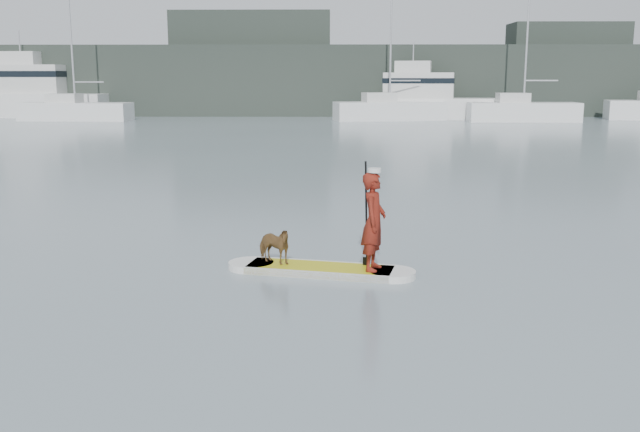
{
  "coord_description": "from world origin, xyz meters",
  "views": [
    {
      "loc": [
        -2.94,
        -11.05,
        3.32
      ],
      "look_at": [
        -3.11,
        0.81,
        1.0
      ],
      "focal_mm": 40.0,
      "sensor_mm": 36.0,
      "label": 1
    }
  ],
  "objects_px": {
    "paddleboard": "(320,270)",
    "motor_yacht_b": "(37,93)",
    "dog": "(273,245)",
    "sailboat_e": "(522,110)",
    "sailboat_d": "(389,109)",
    "motor_yacht_a": "(425,97)",
    "paddler": "(374,222)",
    "sailboat_b": "(75,109)"
  },
  "relations": [
    {
      "from": "paddler",
      "to": "dog",
      "type": "height_order",
      "value": "paddler"
    },
    {
      "from": "sailboat_b",
      "to": "sailboat_e",
      "type": "bearing_deg",
      "value": 2.22
    },
    {
      "from": "sailboat_e",
      "to": "motor_yacht_b",
      "type": "distance_m",
      "value": 39.76
    },
    {
      "from": "sailboat_b",
      "to": "motor_yacht_a",
      "type": "relative_size",
      "value": 1.19
    },
    {
      "from": "motor_yacht_a",
      "to": "dog",
      "type": "bearing_deg",
      "value": -89.86
    },
    {
      "from": "motor_yacht_b",
      "to": "paddleboard",
      "type": "bearing_deg",
      "value": -60.73
    },
    {
      "from": "sailboat_d",
      "to": "paddleboard",
      "type": "bearing_deg",
      "value": -107.35
    },
    {
      "from": "sailboat_e",
      "to": "paddler",
      "type": "bearing_deg",
      "value": -105.53
    },
    {
      "from": "sailboat_d",
      "to": "dog",
      "type": "bearing_deg",
      "value": -108.42
    },
    {
      "from": "paddleboard",
      "to": "motor_yacht_a",
      "type": "height_order",
      "value": "motor_yacht_a"
    },
    {
      "from": "paddleboard",
      "to": "motor_yacht_b",
      "type": "height_order",
      "value": "motor_yacht_b"
    },
    {
      "from": "paddler",
      "to": "motor_yacht_b",
      "type": "relative_size",
      "value": 0.15
    },
    {
      "from": "paddler",
      "to": "motor_yacht_a",
      "type": "distance_m",
      "value": 47.36
    },
    {
      "from": "paddler",
      "to": "dog",
      "type": "relative_size",
      "value": 2.15
    },
    {
      "from": "sailboat_d",
      "to": "paddler",
      "type": "bearing_deg",
      "value": -106.18
    },
    {
      "from": "paddleboard",
      "to": "dog",
      "type": "bearing_deg",
      "value": -180.0
    },
    {
      "from": "sailboat_d",
      "to": "motor_yacht_b",
      "type": "relative_size",
      "value": 1.15
    },
    {
      "from": "paddler",
      "to": "motor_yacht_b",
      "type": "bearing_deg",
      "value": 42.77
    },
    {
      "from": "sailboat_d",
      "to": "sailboat_b",
      "type": "bearing_deg",
      "value": 170.34
    },
    {
      "from": "dog",
      "to": "sailboat_e",
      "type": "height_order",
      "value": "sailboat_e"
    },
    {
      "from": "paddler",
      "to": "sailboat_d",
      "type": "relative_size",
      "value": 0.13
    },
    {
      "from": "paddleboard",
      "to": "paddler",
      "type": "height_order",
      "value": "paddler"
    },
    {
      "from": "paddleboard",
      "to": "dog",
      "type": "distance_m",
      "value": 0.92
    },
    {
      "from": "dog",
      "to": "motor_yacht_b",
      "type": "relative_size",
      "value": 0.07
    },
    {
      "from": "paddleboard",
      "to": "motor_yacht_a",
      "type": "bearing_deg",
      "value": 93.09
    },
    {
      "from": "sailboat_e",
      "to": "motor_yacht_b",
      "type": "height_order",
      "value": "sailboat_e"
    },
    {
      "from": "paddleboard",
      "to": "sailboat_d",
      "type": "xyz_separation_m",
      "value": [
        4.72,
        44.33,
        0.84
      ]
    },
    {
      "from": "sailboat_b",
      "to": "motor_yacht_a",
      "type": "distance_m",
      "value": 27.72
    },
    {
      "from": "sailboat_b",
      "to": "motor_yacht_a",
      "type": "bearing_deg",
      "value": 9.83
    },
    {
      "from": "paddler",
      "to": "motor_yacht_a",
      "type": "relative_size",
      "value": 0.16
    },
    {
      "from": "paddleboard",
      "to": "motor_yacht_b",
      "type": "distance_m",
      "value": 54.5
    },
    {
      "from": "paddleboard",
      "to": "paddler",
      "type": "relative_size",
      "value": 1.96
    },
    {
      "from": "dog",
      "to": "paddler",
      "type": "bearing_deg",
      "value": -66.24
    },
    {
      "from": "sailboat_d",
      "to": "motor_yacht_a",
      "type": "height_order",
      "value": "sailboat_d"
    },
    {
      "from": "motor_yacht_b",
      "to": "sailboat_d",
      "type": "bearing_deg",
      "value": -5.86
    },
    {
      "from": "dog",
      "to": "sailboat_e",
      "type": "distance_m",
      "value": 45.37
    },
    {
      "from": "sailboat_b",
      "to": "paddleboard",
      "type": "bearing_deg",
      "value": -62.12
    },
    {
      "from": "dog",
      "to": "sailboat_e",
      "type": "xyz_separation_m",
      "value": [
        15.53,
        42.62,
        0.4
      ]
    },
    {
      "from": "dog",
      "to": "motor_yacht_b",
      "type": "height_order",
      "value": "motor_yacht_b"
    },
    {
      "from": "sailboat_e",
      "to": "motor_yacht_b",
      "type": "relative_size",
      "value": 1.08
    },
    {
      "from": "sailboat_e",
      "to": "motor_yacht_b",
      "type": "xyz_separation_m",
      "value": [
        -39.32,
        5.79,
        1.16
      ]
    },
    {
      "from": "paddler",
      "to": "dog",
      "type": "bearing_deg",
      "value": 92.51
    }
  ]
}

